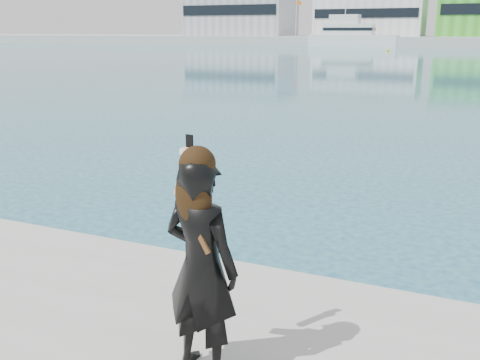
{
  "coord_description": "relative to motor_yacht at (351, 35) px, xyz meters",
  "views": [
    {
      "loc": [
        1.4,
        -3.98,
        3.25
      ],
      "look_at": [
        -0.23,
        -0.18,
        2.09
      ],
      "focal_mm": 40.0,
      "sensor_mm": 36.0,
      "label": 1
    }
  ],
  "objects": [
    {
      "name": "buoy_far",
      "position": [
        11.31,
        -24.82,
        -2.39
      ],
      "size": [
        0.5,
        0.5,
        0.5
      ],
      "primitive_type": "sphere",
      "color": "#FFF10D",
      "rests_on": "ground"
    },
    {
      "name": "flagpole_left",
      "position": [
        -14.87,
        8.58,
        4.15
      ],
      "size": [
        1.28,
        0.16,
        8.0
      ],
      "color": "silver",
      "rests_on": "far_quay"
    },
    {
      "name": "motor_yacht",
      "position": [
        0.0,
        0.0,
        0.0
      ],
      "size": [
        18.24,
        5.12,
        8.5
      ],
      "rotation": [
        0.0,
        0.0,
        0.0
      ],
      "color": "silver",
      "rests_on": "ground"
    },
    {
      "name": "far_quay",
      "position": [
        23.04,
        17.58,
        -1.39
      ],
      "size": [
        320.0,
        40.0,
        2.0
      ],
      "primitive_type": "cube",
      "color": "#9E9E99",
      "rests_on": "ground"
    },
    {
      "name": "warehouse_white",
      "position": [
        1.04,
        15.56,
        4.37
      ],
      "size": [
        24.48,
        15.35,
        9.5
      ],
      "color": "silver",
      "rests_on": "far_quay"
    },
    {
      "name": "woman",
      "position": [
        22.8,
        -113.3,
        -0.71
      ],
      "size": [
        0.66,
        0.49,
        1.73
      ],
      "rotation": [
        0.0,
        0.0,
        2.97
      ],
      "color": "black",
      "rests_on": "near_quay"
    },
    {
      "name": "warehouse_grey_left",
      "position": [
        -31.96,
        15.56,
        5.37
      ],
      "size": [
        26.52,
        16.36,
        11.5
      ],
      "color": "gray",
      "rests_on": "far_quay"
    }
  ]
}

